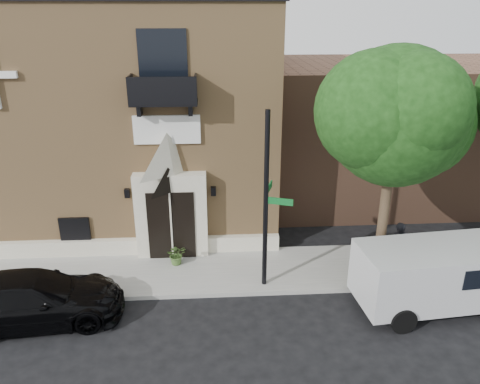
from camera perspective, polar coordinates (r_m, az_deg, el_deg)
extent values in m
plane|color=black|center=(15.69, -5.01, -12.77)|extent=(120.00, 120.00, 0.00)
cube|color=gray|center=(16.91, -1.49, -9.59)|extent=(42.00, 3.00, 0.15)
cube|color=#AC8251|center=(21.66, -13.08, 9.60)|extent=(12.00, 10.00, 9.00)
cube|color=beige|center=(18.25, -14.40, -6.45)|extent=(12.00, 0.30, 0.60)
cube|color=beige|center=(17.28, -8.35, -2.80)|extent=(2.60, 0.55, 3.20)
pyramid|color=beige|center=(16.45, -8.79, 4.66)|extent=(2.60, 0.55, 1.50)
cube|color=black|center=(17.15, -8.37, -4.12)|extent=(1.70, 0.06, 2.60)
cube|color=beige|center=(17.11, -8.38, -4.17)|extent=(0.06, 0.04, 2.60)
cube|color=white|center=(16.42, -8.90, 7.52)|extent=(2.30, 0.10, 1.00)
cube|color=black|center=(15.83, -9.23, 10.68)|extent=(2.20, 0.90, 0.10)
cube|color=black|center=(15.32, -9.48, 12.02)|extent=(2.20, 0.06, 0.90)
cube|color=black|center=(15.88, -13.19, 12.09)|extent=(0.06, 0.90, 0.90)
cube|color=black|center=(15.68, -5.42, 12.43)|extent=(0.06, 0.90, 0.90)
cube|color=black|center=(16.06, -9.36, 15.17)|extent=(1.60, 0.08, 2.20)
cube|color=black|center=(18.38, -19.48, -4.40)|extent=(1.10, 0.10, 1.00)
cube|color=orange|center=(18.41, -19.46, -4.36)|extent=(0.85, 0.06, 0.75)
cube|color=black|center=(17.28, -13.60, -0.14)|extent=(0.18, 0.18, 0.32)
cube|color=black|center=(17.00, -3.26, 0.10)|extent=(0.18, 0.18, 0.32)
cube|color=brown|center=(25.38, 23.58, 7.08)|extent=(18.00, 8.00, 6.40)
cylinder|color=#38281C|center=(15.90, 16.95, -3.87)|extent=(0.32, 0.32, 4.20)
sphere|color=black|center=(14.76, 18.47, 8.73)|extent=(4.20, 4.20, 4.20)
sphere|color=black|center=(15.41, 20.73, 7.81)|extent=(3.36, 3.36, 3.36)
sphere|color=black|center=(14.29, 16.21, 9.40)|extent=(3.57, 3.57, 3.57)
sphere|color=black|center=(14.13, 20.44, 9.60)|extent=(3.15, 3.15, 3.15)
imported|color=black|center=(15.54, -24.05, -11.81)|extent=(5.53, 2.75, 1.54)
cube|color=#BBBDC0|center=(15.85, 23.36, -9.01)|extent=(5.34, 2.54, 1.76)
cylinder|color=black|center=(14.82, 19.24, -14.56)|extent=(0.81, 0.33, 0.78)
cylinder|color=black|center=(16.25, 16.08, -10.66)|extent=(0.81, 0.33, 0.78)
cylinder|color=black|center=(17.82, 25.91, -9.08)|extent=(0.81, 0.33, 0.78)
cylinder|color=black|center=(14.71, 3.16, -1.33)|extent=(0.16, 0.16, 5.92)
cube|color=#0E5D24|center=(14.60, 4.87, -1.15)|extent=(0.81, 0.31, 0.22)
cube|color=#0E5D24|center=(14.98, 3.56, 0.53)|extent=(0.31, 0.81, 0.22)
cylinder|color=#B60020|center=(17.00, 18.87, -10.28)|extent=(0.32, 0.32, 0.07)
cylinder|color=#B60020|center=(16.85, 18.99, -9.46)|extent=(0.23, 0.23, 0.50)
sphere|color=#B60020|center=(16.72, 19.10, -8.65)|extent=(0.23, 0.23, 0.23)
cylinder|color=#B60020|center=(16.83, 19.00, -9.34)|extent=(0.41, 0.11, 0.11)
cube|color=#103B20|center=(16.78, 18.33, -8.75)|extent=(1.80, 1.18, 1.02)
cube|color=black|center=(16.52, 18.56, -7.08)|extent=(1.85, 1.24, 0.11)
imported|color=#43622B|center=(17.14, -7.73, -7.55)|extent=(0.78, 0.70, 0.77)
imported|color=black|center=(17.31, 18.60, -6.29)|extent=(0.72, 0.52, 1.82)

